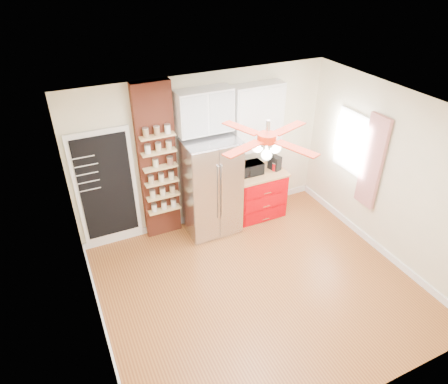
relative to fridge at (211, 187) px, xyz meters
name	(u,v)px	position (x,y,z in m)	size (l,w,h in m)	color
floor	(258,286)	(0.05, -1.63, -0.88)	(4.50, 4.50, 0.00)	#975D26
ceiling	(269,116)	(0.05, -1.63, 1.83)	(4.50, 4.50, 0.00)	white
wall_back	(204,152)	(0.05, 0.37, 0.48)	(4.50, 0.02, 2.70)	beige
wall_front	(369,323)	(0.05, -3.63, 0.48)	(4.50, 0.02, 2.70)	beige
wall_left	(88,262)	(-2.20, -1.63, 0.48)	(0.02, 4.00, 2.70)	beige
wall_right	(391,177)	(2.30, -1.63, 0.48)	(0.02, 4.00, 2.70)	beige
chalkboard	(106,187)	(-1.65, 0.33, 0.23)	(0.95, 0.05, 1.95)	white
brick_pillar	(158,164)	(-0.80, 0.29, 0.48)	(0.60, 0.16, 2.70)	brown
fridge	(211,187)	(0.00, 0.00, 0.00)	(0.90, 0.70, 1.75)	silver
upper_glass_cabinet	(204,111)	(0.00, 0.20, 1.27)	(0.90, 0.35, 0.70)	white
red_cabinet	(258,193)	(0.97, 0.05, -0.42)	(0.94, 0.64, 0.90)	#C10007
upper_shelf_unit	(257,117)	(0.97, 0.22, 1.00)	(0.90, 0.30, 1.15)	white
window	(352,142)	(2.28, -0.73, 0.68)	(0.04, 0.75, 1.05)	white
curtain	(372,162)	(2.23, -1.28, 0.57)	(0.06, 0.40, 1.55)	#AA1816
ceiling_fan	(267,138)	(0.05, -1.63, 1.55)	(1.40, 1.40, 0.44)	silver
toaster_oven	(251,168)	(0.81, 0.06, 0.13)	(0.40, 0.27, 0.22)	black
coffee_maker	(275,163)	(1.27, 0.04, 0.15)	(0.14, 0.22, 0.26)	black
canister_left	(275,167)	(1.26, -0.01, 0.10)	(0.10, 0.10, 0.15)	#BD0A0E
canister_right	(277,164)	(1.34, 0.05, 0.10)	(0.10, 0.10, 0.15)	#BD0F0A
pantry_jar_oats	(155,163)	(-0.86, 0.17, 0.56)	(0.09, 0.09, 0.13)	beige
pantry_jar_beans	(170,161)	(-0.63, 0.15, 0.56)	(0.10, 0.10, 0.13)	brown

